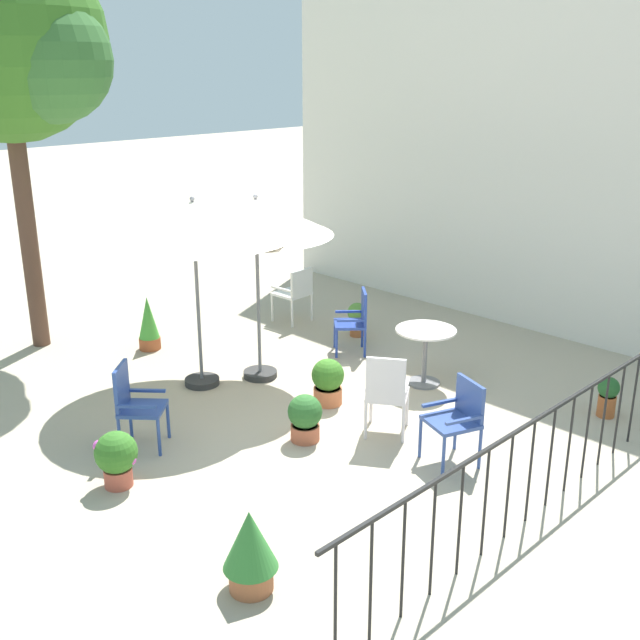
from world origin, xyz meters
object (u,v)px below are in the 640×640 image
potted_plant_3 (608,395)px  patio_chair_1 (295,291)px  potted_plant_4 (305,417)px  potted_plant_1 (149,324)px  patio_umbrella_0 (256,219)px  patio_umbrella_1 (193,220)px  potted_plant_0 (357,317)px  patio_chair_3 (356,318)px  patio_chair_2 (134,401)px  cafe_table_0 (425,346)px  shade_tree (7,38)px  patio_chair_4 (458,415)px  patio_chair_0 (387,390)px  potted_plant_2 (328,381)px  potted_plant_5 (116,456)px  potted_plant_6 (250,548)px

potted_plant_3 → patio_chair_1: bearing=-177.1°
potted_plant_4 → potted_plant_1: bearing=174.5°
patio_umbrella_0 → patio_umbrella_1: (-0.34, -0.69, 0.03)m
patio_chair_1 → potted_plant_0: bearing=10.9°
patio_umbrella_0 → patio_chair_3: (0.28, 1.53, -1.58)m
patio_chair_2 → potted_plant_4: size_ratio=1.76×
cafe_table_0 → potted_plant_0: size_ratio=1.49×
shade_tree → patio_chair_2: (3.63, -0.72, -3.67)m
patio_chair_2 → potted_plant_1: 2.95m
shade_tree → patio_chair_4: 7.37m
patio_chair_0 → potted_plant_2: (-1.03, 0.14, -0.25)m
cafe_table_0 → potted_plant_0: (-1.82, 0.72, -0.22)m
patio_umbrella_1 → potted_plant_5: bearing=-55.4°
potted_plant_3 → potted_plant_5: 5.50m
patio_chair_3 → shade_tree: bearing=-138.9°
patio_chair_0 → patio_chair_4: (0.88, 0.08, -0.02)m
shade_tree → patio_chair_3: shade_tree is taller
patio_umbrella_0 → potted_plant_0: size_ratio=4.67×
patio_chair_3 → patio_chair_4: 3.22m
cafe_table_0 → potted_plant_1: bearing=-153.2°
patio_chair_0 → patio_chair_4: patio_chair_0 is taller
patio_chair_0 → potted_plant_5: size_ratio=1.69×
cafe_table_0 → potted_plant_5: (-0.58, -4.07, -0.20)m
patio_umbrella_0 → cafe_table_0: (1.65, 1.33, -1.58)m
patio_chair_0 → potted_plant_0: patio_chair_0 is taller
cafe_table_0 → patio_chair_3: (-1.37, 0.20, -0.01)m
potted_plant_1 → potted_plant_4: (3.57, -0.34, -0.10)m
patio_chair_3 → potted_plant_4: size_ratio=1.73×
patio_chair_2 → potted_plant_5: size_ratio=1.63×
potted_plant_5 → patio_chair_0: bearing=66.4°
patio_chair_4 → potted_plant_2: (-1.91, 0.06, -0.23)m
cafe_table_0 → patio_chair_4: 1.98m
shade_tree → potted_plant_2: 6.01m
patio_umbrella_1 → cafe_table_0: bearing=45.4°
patio_chair_4 → potted_plant_0: size_ratio=1.71×
potted_plant_3 → potted_plant_4: 3.54m
patio_chair_3 → potted_plant_3: size_ratio=1.88×
potted_plant_3 → patio_chair_4: bearing=-106.4°
patio_chair_3 → potted_plant_6: patio_chair_3 is taller
patio_chair_2 → potted_plant_4: 1.82m
shade_tree → patio_umbrella_1: (2.79, 0.76, -2.07)m
potted_plant_3 → potted_plant_0: bearing=-179.5°
potted_plant_3 → potted_plant_4: (-2.05, -2.88, 0.01)m
patio_umbrella_0 → patio_umbrella_1: 0.77m
patio_chair_1 → potted_plant_1: size_ratio=1.13×
patio_chair_3 → patio_chair_4: (2.82, -1.55, 0.01)m
patio_chair_3 → potted_plant_2: size_ratio=1.61×
patio_chair_2 → patio_chair_1: bearing=114.0°
potted_plant_3 → cafe_table_0: bearing=-160.0°
patio_chair_1 → potted_plant_4: (2.95, -2.63, -0.24)m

